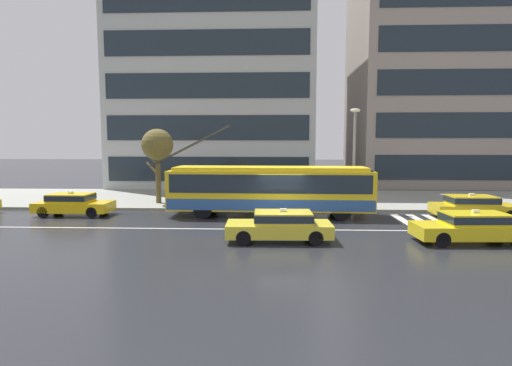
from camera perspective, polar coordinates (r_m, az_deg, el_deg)
ground_plane at (r=20.78m, az=3.63°, el=-5.87°), size 160.00×160.00×0.00m
sidewalk_slab at (r=29.65m, az=3.26°, el=-2.24°), size 80.00×10.00×0.14m
crosswalk_stripe_edge_near at (r=22.88m, az=20.37°, el=-5.14°), size 0.44×4.40×0.01m
crosswalk_stripe_inner_a at (r=23.17m, az=22.50°, el=-5.08°), size 0.44×4.40×0.01m
crosswalk_stripe_center at (r=23.49m, az=24.57°, el=-5.02°), size 0.44×4.40×0.01m
crosswalk_stripe_inner_b at (r=23.85m, az=26.58°, el=-4.96°), size 0.44×4.40×0.01m
crosswalk_stripe_edge_far at (r=24.23m, az=28.52°, el=-4.89°), size 0.44×4.40×0.01m
lane_centre_line at (r=19.61m, az=3.70°, el=-6.57°), size 72.00×0.14×0.01m
trolleybus at (r=22.92m, az=2.04°, el=-0.84°), size 12.65×2.78×5.15m
taxi_oncoming_near at (r=17.25m, az=3.47°, el=-5.90°), size 4.49×1.89×1.39m
taxi_oncoming_far at (r=19.19m, az=28.24°, el=-5.39°), size 4.67×1.94×1.39m
taxi_queued_behind_bus at (r=25.50m, az=-24.45°, el=-2.62°), size 4.27×1.79×1.39m
taxi_ahead_of_bus at (r=25.29m, az=28.36°, el=-2.85°), size 4.47×1.92×1.39m
bus_shelter at (r=26.53m, az=0.04°, el=0.85°), size 3.97×1.52×2.40m
pedestrian_at_shelter at (r=27.30m, az=-3.41°, el=0.67°), size 1.36×1.36×2.04m
pedestrian_approaching_curb at (r=25.30m, az=-6.88°, el=0.27°), size 1.21×1.21×2.01m
street_lamp at (r=25.34m, az=13.72°, el=4.67°), size 0.60×0.32×6.09m
street_tree_bare at (r=27.65m, az=-13.76°, el=5.08°), size 2.09×2.09×4.95m
office_tower_corner_left at (r=42.47m, az=-5.33°, el=14.62°), size 18.57×15.22×21.49m
office_tower_corner_right at (r=48.04m, az=30.68°, el=17.85°), size 27.18×11.63×29.79m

